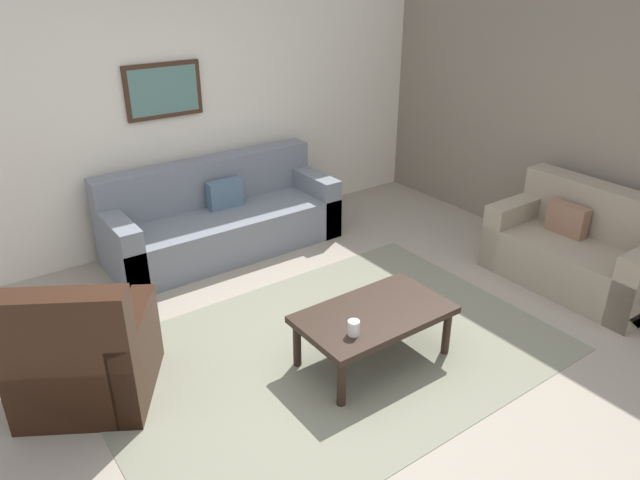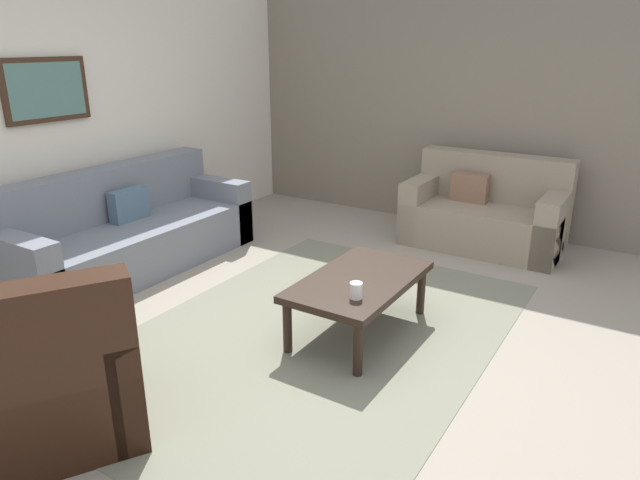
{
  "view_description": "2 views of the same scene",
  "coord_description": "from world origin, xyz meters",
  "px_view_note": "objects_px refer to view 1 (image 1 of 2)",
  "views": [
    {
      "loc": [
        -2.18,
        -2.9,
        2.67
      ],
      "look_at": [
        0.17,
        0.38,
        0.75
      ],
      "focal_mm": 33.08,
      "sensor_mm": 36.0,
      "label": 1
    },
    {
      "loc": [
        -2.94,
        -1.89,
        1.94
      ],
      "look_at": [
        0.11,
        0.02,
        0.67
      ],
      "focal_mm": 31.82,
      "sensor_mm": 36.0,
      "label": 2
    }
  ],
  "objects_px": {
    "coffee_table": "(374,318)",
    "framed_artwork": "(164,90)",
    "couch_main": "(220,219)",
    "cup": "(354,328)",
    "armchair_leather": "(85,362)",
    "couch_loveseat": "(582,251)"
  },
  "relations": [
    {
      "from": "armchair_leather",
      "to": "framed_artwork",
      "type": "height_order",
      "value": "framed_artwork"
    },
    {
      "from": "couch_loveseat",
      "to": "coffee_table",
      "type": "height_order",
      "value": "couch_loveseat"
    },
    {
      "from": "couch_loveseat",
      "to": "cup",
      "type": "distance_m",
      "value": 2.58
    },
    {
      "from": "coffee_table",
      "to": "framed_artwork",
      "type": "height_order",
      "value": "framed_artwork"
    },
    {
      "from": "coffee_table",
      "to": "armchair_leather",
      "type": "bearing_deg",
      "value": 157.37
    },
    {
      "from": "cup",
      "to": "framed_artwork",
      "type": "xyz_separation_m",
      "value": [
        -0.02,
        2.88,
        1.09
      ]
    },
    {
      "from": "coffee_table",
      "to": "framed_artwork",
      "type": "bearing_deg",
      "value": 96.53
    },
    {
      "from": "couch_loveseat",
      "to": "framed_artwork",
      "type": "relative_size",
      "value": 1.99
    },
    {
      "from": "framed_artwork",
      "to": "couch_loveseat",
      "type": "bearing_deg",
      "value": -48.65
    },
    {
      "from": "armchair_leather",
      "to": "framed_artwork",
      "type": "xyz_separation_m",
      "value": [
        1.5,
        1.99,
        1.25
      ]
    },
    {
      "from": "cup",
      "to": "coffee_table",
      "type": "bearing_deg",
      "value": 24.37
    },
    {
      "from": "couch_loveseat",
      "to": "armchair_leather",
      "type": "bearing_deg",
      "value": 166.86
    },
    {
      "from": "armchair_leather",
      "to": "couch_loveseat",
      "type": "bearing_deg",
      "value": -13.14
    },
    {
      "from": "coffee_table",
      "to": "cup",
      "type": "bearing_deg",
      "value": -155.63
    },
    {
      "from": "couch_main",
      "to": "cup",
      "type": "relative_size",
      "value": 21.91
    },
    {
      "from": "coffee_table",
      "to": "framed_artwork",
      "type": "relative_size",
      "value": 1.48
    },
    {
      "from": "couch_loveseat",
      "to": "armchair_leather",
      "type": "distance_m",
      "value": 4.2
    },
    {
      "from": "armchair_leather",
      "to": "cup",
      "type": "xyz_separation_m",
      "value": [
        1.52,
        -0.89,
        0.16
      ]
    },
    {
      "from": "couch_main",
      "to": "coffee_table",
      "type": "height_order",
      "value": "couch_main"
    },
    {
      "from": "couch_loveseat",
      "to": "armchair_leather",
      "type": "relative_size",
      "value": 1.35
    },
    {
      "from": "framed_artwork",
      "to": "couch_main",
      "type": "bearing_deg",
      "value": -54.54
    },
    {
      "from": "cup",
      "to": "armchair_leather",
      "type": "bearing_deg",
      "value": 149.62
    }
  ]
}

